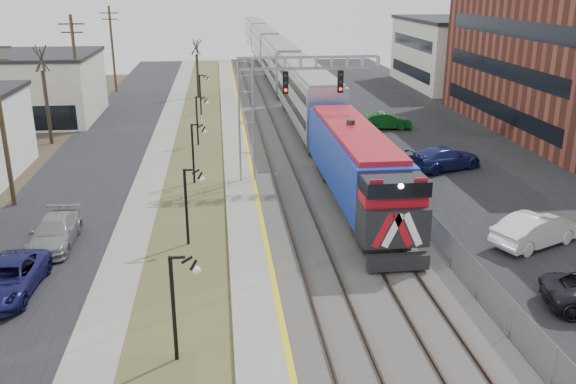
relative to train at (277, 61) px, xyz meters
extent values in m
cube|color=black|center=(-17.00, -34.33, -2.92)|extent=(7.00, 120.00, 0.04)
cube|color=gray|center=(-12.50, -34.33, -2.90)|extent=(2.00, 120.00, 0.08)
cube|color=brown|center=(-9.50, -34.33, -2.91)|extent=(4.00, 120.00, 0.06)
cube|color=gray|center=(-6.50, -34.33, -2.82)|extent=(2.00, 120.00, 0.24)
cube|color=#595651|center=(-1.50, -34.33, -2.84)|extent=(8.00, 120.00, 0.20)
cube|color=black|center=(10.50, -34.33, -2.92)|extent=(16.00, 120.00, 0.04)
cube|color=gold|center=(-5.62, -34.33, -2.69)|extent=(0.24, 120.00, 0.01)
cube|color=#2D2119|center=(-4.25, -34.33, -2.66)|extent=(0.08, 120.00, 0.15)
cube|color=#2D2119|center=(-2.75, -34.33, -2.66)|extent=(0.08, 120.00, 0.15)
cube|color=#2D2119|center=(-0.75, -34.33, -2.66)|extent=(0.08, 120.00, 0.15)
cube|color=#2D2119|center=(0.75, -34.33, -2.66)|extent=(0.08, 120.00, 0.15)
cube|color=#1330A1|center=(0.00, -47.19, -0.46)|extent=(3.00, 17.00, 4.25)
cube|color=black|center=(0.00, -55.89, -2.24)|extent=(2.80, 0.50, 0.70)
cube|color=#95989F|center=(0.00, -26.89, 0.07)|extent=(3.00, 22.00, 5.33)
cube|color=#95989F|center=(0.00, -4.09, 0.07)|extent=(3.00, 22.00, 5.33)
cube|color=#95989F|center=(0.00, 18.71, 0.07)|extent=(3.00, 22.00, 5.33)
cube|color=#95989F|center=(0.00, 41.51, 0.07)|extent=(3.00, 22.00, 5.33)
cube|color=gray|center=(-6.00, -41.33, 1.06)|extent=(1.00, 1.00, 8.00)
cube|color=gray|center=(-2.00, -41.33, 4.81)|extent=(9.00, 0.80, 0.80)
cube|color=black|center=(-3.50, -41.78, 3.66)|extent=(0.35, 0.25, 1.40)
cube|color=black|center=(0.00, -41.78, 3.66)|extent=(0.35, 0.25, 1.40)
cylinder|color=black|center=(-9.50, -61.33, -0.94)|extent=(0.14, 0.14, 4.00)
cylinder|color=black|center=(-9.50, -51.33, -0.94)|extent=(0.14, 0.14, 4.00)
cylinder|color=black|center=(-9.50, -41.33, -0.94)|extent=(0.14, 0.14, 4.00)
cylinder|color=black|center=(-9.50, -31.33, -0.94)|extent=(0.14, 0.14, 4.00)
cylinder|color=black|center=(-9.50, -19.33, -0.94)|extent=(0.14, 0.14, 4.00)
cylinder|color=#4C3823|center=(-20.00, -44.33, 2.06)|extent=(0.28, 0.28, 10.00)
cylinder|color=#4C3823|center=(-20.00, -24.33, 2.06)|extent=(0.28, 0.28, 10.00)
cylinder|color=#4C3823|center=(-20.00, -4.33, 2.06)|extent=(0.28, 0.28, 10.00)
cube|color=gray|center=(2.70, -34.33, -2.14)|extent=(0.04, 120.00, 1.60)
cube|color=beige|center=(-26.50, -19.33, 0.06)|extent=(14.00, 12.00, 6.00)
cube|color=beige|center=(24.50, -4.33, 1.06)|extent=(16.00, 18.00, 8.00)
cylinder|color=#382D23|center=(-21.50, -29.33, 0.04)|extent=(0.30, 0.30, 5.95)
cylinder|color=#382D23|center=(-10.00, -9.33, -0.49)|extent=(0.30, 0.30, 4.90)
imported|color=white|center=(7.82, -53.38, -2.12)|extent=(5.24, 3.63, 1.64)
imported|color=navy|center=(7.94, -40.17, -2.13)|extent=(6.03, 4.11, 1.62)
imported|color=gray|center=(7.83, -39.84, -2.25)|extent=(4.21, 2.16, 1.37)
imported|color=#0E4615|center=(7.19, -27.44, -2.20)|extent=(4.61, 1.95, 1.48)
imported|color=#16154C|center=(-16.82, -55.71, -2.23)|extent=(2.62, 5.21, 1.42)
imported|color=gray|center=(-16.11, -50.69, -2.23)|extent=(2.01, 4.91, 1.42)
camera|label=1|loc=(-7.71, -79.92, 9.60)|focal=38.00mm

